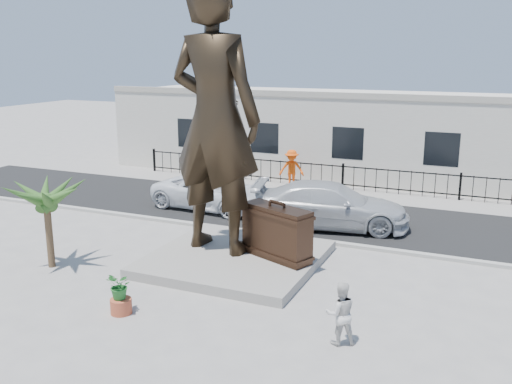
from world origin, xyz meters
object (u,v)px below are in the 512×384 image
Objects in this scene: statue at (215,118)px; tourist at (340,313)px; car_white at (212,192)px; suitcase at (277,232)px.

statue is 5.65× the size of tourist.
car_white is at bearing -78.11° from tourist.
tourist is 0.29× the size of car_white.
suitcase reaches higher than car_white.
car_white is (-5.11, 5.32, -0.40)m from suitcase.
statue is 7.17m from car_white.
tourist is at bearing 148.76° from statue.
car_white is (-8.27, 9.32, -0.02)m from tourist.
statue is 4.08m from suitcase.
statue is 3.62× the size of suitcase.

